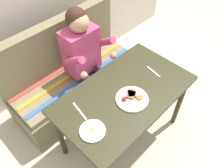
{
  "coord_description": "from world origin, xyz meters",
  "views": [
    {
      "loc": [
        -0.95,
        -0.78,
        2.19
      ],
      "look_at": [
        0.0,
        0.15,
        0.72
      ],
      "focal_mm": 36.19,
      "sensor_mm": 36.0,
      "label": 1
    }
  ],
  "objects_px": {
    "couch": "(73,79)",
    "plate_eggs": "(93,131)",
    "person": "(86,55)",
    "plate_breakfast": "(132,98)",
    "fork": "(154,72)",
    "table": "(124,98)",
    "knife": "(80,111)"
  },
  "relations": [
    {
      "from": "table",
      "to": "person",
      "type": "xyz_separation_m",
      "value": [
        0.08,
        0.59,
        0.09
      ]
    },
    {
      "from": "couch",
      "to": "fork",
      "type": "xyz_separation_m",
      "value": [
        0.37,
        -0.79,
        0.4
      ]
    },
    {
      "from": "person",
      "to": "table",
      "type": "bearing_deg",
      "value": -98.05
    },
    {
      "from": "couch",
      "to": "plate_eggs",
      "type": "bearing_deg",
      "value": -117.58
    },
    {
      "from": "table",
      "to": "person",
      "type": "distance_m",
      "value": 0.6
    },
    {
      "from": "table",
      "to": "knife",
      "type": "xyz_separation_m",
      "value": [
        -0.39,
        0.12,
        0.08
      ]
    },
    {
      "from": "fork",
      "to": "table",
      "type": "bearing_deg",
      "value": -174.36
    },
    {
      "from": "plate_breakfast",
      "to": "fork",
      "type": "bearing_deg",
      "value": 9.78
    },
    {
      "from": "plate_eggs",
      "to": "couch",
      "type": "bearing_deg",
      "value": 62.42
    },
    {
      "from": "plate_eggs",
      "to": "knife",
      "type": "bearing_deg",
      "value": 76.23
    },
    {
      "from": "plate_eggs",
      "to": "knife",
      "type": "relative_size",
      "value": 0.97
    },
    {
      "from": "fork",
      "to": "couch",
      "type": "bearing_deg",
      "value": 124.46
    },
    {
      "from": "knife",
      "to": "plate_eggs",
      "type": "bearing_deg",
      "value": -94.52
    },
    {
      "from": "plate_breakfast",
      "to": "table",
      "type": "bearing_deg",
      "value": 81.64
    },
    {
      "from": "couch",
      "to": "plate_breakfast",
      "type": "distance_m",
      "value": 0.95
    },
    {
      "from": "plate_eggs",
      "to": "table",
      "type": "bearing_deg",
      "value": 10.36
    },
    {
      "from": "person",
      "to": "plate_eggs",
      "type": "relative_size",
      "value": 6.26
    },
    {
      "from": "table",
      "to": "couch",
      "type": "distance_m",
      "value": 0.83
    },
    {
      "from": "plate_breakfast",
      "to": "knife",
      "type": "bearing_deg",
      "value": 150.39
    },
    {
      "from": "knife",
      "to": "fork",
      "type": "bearing_deg",
      "value": -1.89
    },
    {
      "from": "fork",
      "to": "plate_eggs",
      "type": "bearing_deg",
      "value": -166.53
    },
    {
      "from": "person",
      "to": "plate_breakfast",
      "type": "distance_m",
      "value": 0.69
    },
    {
      "from": "person",
      "to": "plate_eggs",
      "type": "xyz_separation_m",
      "value": [
        -0.52,
        -0.67,
        -0.0
      ]
    },
    {
      "from": "person",
      "to": "knife",
      "type": "relative_size",
      "value": 6.06
    },
    {
      "from": "couch",
      "to": "person",
      "type": "relative_size",
      "value": 1.19
    },
    {
      "from": "table",
      "to": "fork",
      "type": "bearing_deg",
      "value": -3.87
    },
    {
      "from": "table",
      "to": "person",
      "type": "height_order",
      "value": "person"
    },
    {
      "from": "couch",
      "to": "plate_eggs",
      "type": "distance_m",
      "value": 1.04
    },
    {
      "from": "fork",
      "to": "knife",
      "type": "bearing_deg",
      "value": 178.38
    },
    {
      "from": "table",
      "to": "plate_breakfast",
      "type": "relative_size",
      "value": 4.46
    },
    {
      "from": "table",
      "to": "knife",
      "type": "height_order",
      "value": "knife"
    },
    {
      "from": "plate_eggs",
      "to": "fork",
      "type": "relative_size",
      "value": 1.14
    }
  ]
}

